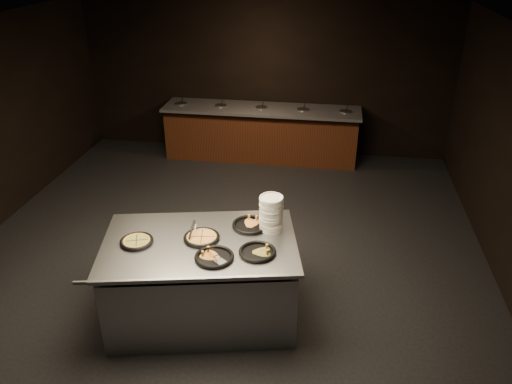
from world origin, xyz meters
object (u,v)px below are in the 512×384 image
Objects in this scene: plate_stack at (271,213)px; pan_veggie_whole at (137,241)px; serving_counter at (202,281)px; pan_cheese_whole at (202,237)px.

plate_stack reaches higher than pan_veggie_whole.
serving_counter is 5.73× the size of plate_stack.
serving_counter is 6.45× the size of pan_veggie_whole.
pan_veggie_whole is 0.91× the size of pan_cheese_whole.
plate_stack reaches higher than pan_cheese_whole.
serving_counter is at bearing -98.39° from pan_cheese_whole.
pan_cheese_whole is (-0.71, -0.31, -0.18)m from plate_stack.
plate_stack is 1.02× the size of pan_cheese_whole.
pan_veggie_whole and pan_cheese_whole have the same top height.
serving_counter is 5.86× the size of pan_cheese_whole.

